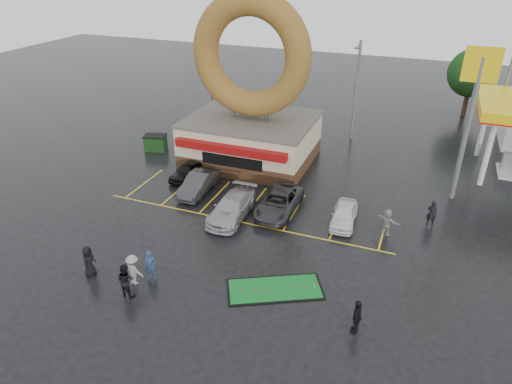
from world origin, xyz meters
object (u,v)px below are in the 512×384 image
(streetlight_left, at_px, (211,77))
(person_cameraman, at_px, (357,316))
(car_white, at_px, (344,215))
(car_black, at_px, (188,171))
(car_grey, at_px, (279,202))
(streetlight_mid, at_px, (356,89))
(dumpster, at_px, (156,143))
(car_silver, at_px, (232,207))
(shell_sign, at_px, (474,98))
(car_dgrey, at_px, (198,184))
(person_blue, at_px, (150,265))
(donut_shop, at_px, (251,109))
(streetlight_right, at_px, (502,100))
(putting_green, at_px, (275,289))

(streetlight_left, xyz_separation_m, person_cameraman, (18.88, -23.50, -3.87))
(streetlight_left, distance_m, car_white, 22.09)
(car_black, height_order, car_grey, car_grey)
(streetlight_mid, relative_size, car_black, 2.42)
(streetlight_mid, bearing_deg, car_grey, -97.56)
(car_white, height_order, dumpster, dumpster)
(car_grey, bearing_deg, car_silver, -145.48)
(shell_sign, bearing_deg, car_black, -168.09)
(car_dgrey, bearing_deg, person_blue, -78.32)
(car_grey, xyz_separation_m, person_blue, (-4.17, -9.31, 0.17))
(donut_shop, distance_m, streetlight_right, 21.00)
(streetlight_left, xyz_separation_m, putting_green, (14.38, -22.08, -4.74))
(dumpster, bearing_deg, person_blue, -73.13)
(streetlight_mid, bearing_deg, car_white, -81.00)
(shell_sign, xyz_separation_m, car_black, (-19.30, -4.07, -6.74))
(car_black, relative_size, dumpster, 2.06)
(streetlight_right, relative_size, dumpster, 5.00)
(car_silver, bearing_deg, streetlight_right, 46.63)
(car_black, bearing_deg, shell_sign, 16.98)
(car_silver, xyz_separation_m, putting_green, (5.09, -5.96, -0.70))
(person_cameraman, bearing_deg, streetlight_mid, -163.29)
(streetlight_mid, distance_m, streetlight_right, 12.04)
(car_grey, distance_m, car_white, 4.44)
(donut_shop, distance_m, shell_sign, 16.29)
(car_black, xyz_separation_m, car_grey, (8.27, -2.30, 0.07))
(putting_green, bearing_deg, person_blue, -166.95)
(streetlight_left, bearing_deg, car_black, -72.84)
(car_white, bearing_deg, streetlight_right, 55.85)
(car_dgrey, height_order, car_white, car_dgrey)
(streetlight_left, xyz_separation_m, car_dgrey, (5.57, -13.82, -4.06))
(car_grey, xyz_separation_m, person_cameraman, (6.90, -9.22, 0.21))
(streetlight_left, bearing_deg, person_blue, -71.70)
(car_dgrey, height_order, car_silver, car_silver)
(car_dgrey, bearing_deg, person_cameraman, -37.23)
(person_blue, bearing_deg, streetlight_right, 26.48)
(car_dgrey, bearing_deg, car_white, -3.21)
(car_dgrey, xyz_separation_m, putting_green, (8.80, -8.26, -0.68))
(car_silver, xyz_separation_m, person_blue, (-1.48, -7.48, 0.13))
(car_silver, xyz_separation_m, car_grey, (2.68, 1.83, -0.03))
(car_grey, xyz_separation_m, car_white, (4.44, 0.08, -0.07))
(streetlight_mid, bearing_deg, person_blue, -104.14)
(person_cameraman, relative_size, dumpster, 1.02)
(streetlight_mid, relative_size, streetlight_right, 1.00)
(person_blue, xyz_separation_m, putting_green, (6.57, 1.52, -0.83))
(streetlight_right, bearing_deg, putting_green, -115.77)
(shell_sign, relative_size, streetlight_left, 1.18)
(person_blue, bearing_deg, car_dgrey, 74.74)
(donut_shop, height_order, car_dgrey, donut_shop)
(car_black, distance_m, car_grey, 8.58)
(car_black, distance_m, person_blue, 12.32)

